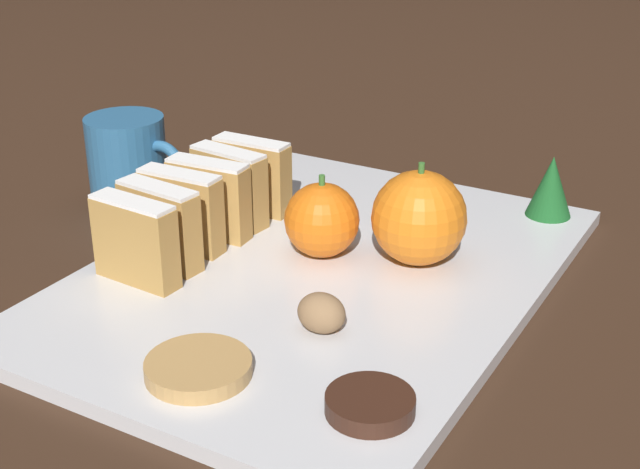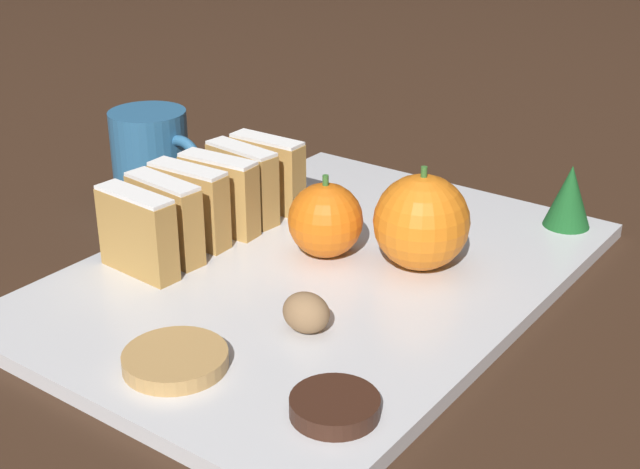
{
  "view_description": "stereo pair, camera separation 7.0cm",
  "coord_description": "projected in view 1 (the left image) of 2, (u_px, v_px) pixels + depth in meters",
  "views": [
    {
      "loc": [
        0.32,
        -0.55,
        0.33
      ],
      "look_at": [
        0.0,
        0.0,
        0.04
      ],
      "focal_mm": 50.0,
      "sensor_mm": 36.0,
      "label": 1
    },
    {
      "loc": [
        0.37,
        -0.51,
        0.33
      ],
      "look_at": [
        0.0,
        0.0,
        0.04
      ],
      "focal_mm": 50.0,
      "sensor_mm": 36.0,
      "label": 2
    }
  ],
  "objects": [
    {
      "name": "evergreen_sprig",
      "position": [
        551.0,
        186.0,
        0.8
      ],
      "size": [
        0.04,
        0.04,
        0.06
      ],
      "color": "#195623",
      "rests_on": "serving_platter"
    },
    {
      "name": "stollen_slice_third",
      "position": [
        181.0,
        211.0,
        0.73
      ],
      "size": [
        0.07,
        0.02,
        0.07
      ],
      "color": "#B28442",
      "rests_on": "serving_platter"
    },
    {
      "name": "serving_platter",
      "position": [
        320.0,
        275.0,
        0.71
      ],
      "size": [
        0.33,
        0.46,
        0.01
      ],
      "color": "silver",
      "rests_on": "ground_plane"
    },
    {
      "name": "ground_plane",
      "position": [
        320.0,
        282.0,
        0.71
      ],
      "size": [
        6.0,
        6.0,
        0.0
      ],
      "primitive_type": "plane",
      "color": "#382316"
    },
    {
      "name": "stollen_slice_front",
      "position": [
        135.0,
        241.0,
        0.68
      ],
      "size": [
        0.07,
        0.03,
        0.07
      ],
      "color": "#B28442",
      "rests_on": "serving_platter"
    },
    {
      "name": "stollen_slice_second",
      "position": [
        160.0,
        226.0,
        0.7
      ],
      "size": [
        0.07,
        0.03,
        0.07
      ],
      "color": "#B28442",
      "rests_on": "serving_platter"
    },
    {
      "name": "walnut",
      "position": [
        321.0,
        313.0,
        0.62
      ],
      "size": [
        0.03,
        0.03,
        0.03
      ],
      "color": "#8E6B47",
      "rests_on": "serving_platter"
    },
    {
      "name": "coffee_mug",
      "position": [
        129.0,
        163.0,
        0.84
      ],
      "size": [
        0.1,
        0.07,
        0.09
      ],
      "color": "#2D6693",
      "rests_on": "ground_plane"
    },
    {
      "name": "stollen_slice_fifth",
      "position": [
        229.0,
        186.0,
        0.78
      ],
      "size": [
        0.07,
        0.03,
        0.07
      ],
      "color": "#B28442",
      "rests_on": "serving_platter"
    },
    {
      "name": "orange_far",
      "position": [
        419.0,
        218.0,
        0.71
      ],
      "size": [
        0.08,
        0.08,
        0.08
      ],
      "color": "orange",
      "rests_on": "serving_platter"
    },
    {
      "name": "chocolate_cookie",
      "position": [
        370.0,
        404.0,
        0.53
      ],
      "size": [
        0.05,
        0.05,
        0.01
      ],
      "color": "#381E14",
      "rests_on": "serving_platter"
    },
    {
      "name": "stollen_slice_sixth",
      "position": [
        252.0,
        175.0,
        0.81
      ],
      "size": [
        0.07,
        0.02,
        0.07
      ],
      "color": "#B28442",
      "rests_on": "serving_platter"
    },
    {
      "name": "stollen_slice_fourth",
      "position": [
        209.0,
        199.0,
        0.75
      ],
      "size": [
        0.07,
        0.03,
        0.07
      ],
      "color": "#B28442",
      "rests_on": "serving_platter"
    },
    {
      "name": "gingerbread_cookie",
      "position": [
        198.0,
        368.0,
        0.57
      ],
      "size": [
        0.07,
        0.07,
        0.01
      ],
      "color": "tan",
      "rests_on": "serving_platter"
    },
    {
      "name": "orange_near",
      "position": [
        322.0,
        220.0,
        0.72
      ],
      "size": [
        0.06,
        0.06,
        0.07
      ],
      "color": "orange",
      "rests_on": "serving_platter"
    }
  ]
}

